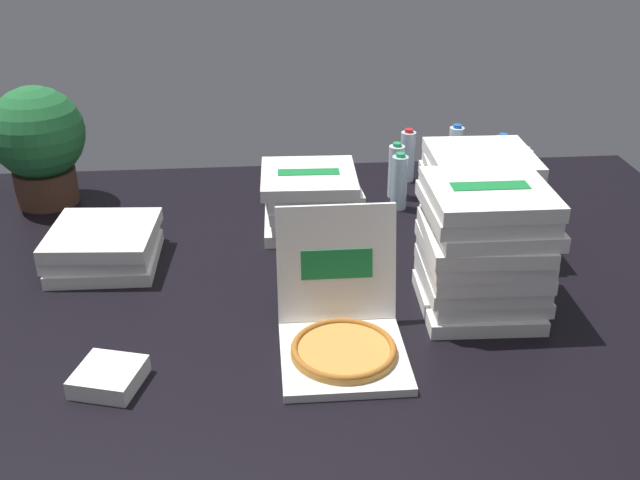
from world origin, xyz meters
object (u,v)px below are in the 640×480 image
Objects in this scene: open_pizza_box at (342,326)px; ice_bucket at (460,182)px; water_bottle_5 at (407,156)px; water_bottle_1 at (482,191)px; potted_plant at (39,141)px; water_bottle_4 at (455,151)px; pizza_stack_right_near at (104,246)px; water_bottle_3 at (522,176)px; pizza_stack_center_near at (312,199)px; napkin_pile at (109,377)px; water_bottle_6 at (396,171)px; water_bottle_0 at (501,161)px; water_bottle_2 at (399,182)px; pizza_stack_center_far at (483,248)px; pizza_stack_right_mid at (477,200)px.

ice_bucket is (0.64, 1.11, -0.01)m from open_pizza_box.
water_bottle_1 is at bearing -62.20° from water_bottle_5.
water_bottle_4 is at bearing 5.24° from potted_plant.
pizza_stack_right_near is 1.62× the size of water_bottle_3.
open_pizza_box is 1.12× the size of pizza_stack_center_near.
potted_plant is (-1.80, 0.30, 0.16)m from water_bottle_1.
napkin_pile is (-1.11, -1.44, -0.09)m from water_bottle_5.
pizza_stack_right_near is 0.71m from potted_plant.
potted_plant is at bearing -175.63° from water_bottle_5.
open_pizza_box is at bearing -116.48° from water_bottle_4.
napkin_pile is at bearing -169.49° from open_pizza_box.
ice_bucket is at bearing 162.88° from water_bottle_3.
ice_bucket is at bearing 97.36° from water_bottle_1.
water_bottle_6 reaches higher than pizza_stack_center_near.
pizza_stack_right_near is 0.74m from napkin_pile.
open_pizza_box is 1.48m from water_bottle_0.
pizza_stack_center_near is 1.66× the size of water_bottle_2.
water_bottle_0 is at bearing 9.34° from water_bottle_6.
water_bottle_2 is (-0.49, -0.21, 0.00)m from water_bottle_0.
pizza_stack_center_far is 1.74× the size of water_bottle_3.
potted_plant reaches higher than pizza_stack_center_far.
open_pizza_box reaches higher than water_bottle_6.
ice_bucket reaches higher than napkin_pile.
pizza_stack_right_mid is 2.42× the size of napkin_pile.
water_bottle_3 is (0.91, 0.18, -0.00)m from pizza_stack_center_near.
water_bottle_3 is at bearing -57.36° from water_bottle_4.
pizza_stack_right_mid is 0.65m from water_bottle_0.
water_bottle_1 is at bearing 74.05° from pizza_stack_center_far.
ice_bucket is 1.21× the size of water_bottle_0.
water_bottle_3 is at bearing -77.73° from water_bottle_0.
water_bottle_1 is 1.00× the size of water_bottle_3.
water_bottle_0 is 0.37m from water_bottle_1.
potted_plant reaches higher than water_bottle_6.
pizza_stack_center_near reaches higher than ice_bucket.
pizza_stack_right_near is 1.62× the size of water_bottle_4.
pizza_stack_center_near is (0.77, 0.25, 0.05)m from pizza_stack_right_near.
water_bottle_4 and water_bottle_5 have the same top height.
water_bottle_0 is (1.64, 0.61, 0.05)m from pizza_stack_right_near.
pizza_stack_right_mid is at bearing -67.01° from water_bottle_6.
open_pizza_box reaches higher than water_bottle_5.
pizza_stack_center_near is 1.37× the size of ice_bucket.
open_pizza_box reaches higher than napkin_pile.
ice_bucket is at bearing -98.31° from water_bottle_4.
pizza_stack_center_far is 1.20m from napkin_pile.
pizza_stack_right_near is 1.34× the size of ice_bucket.
pizza_stack_center_near is 0.80× the size of potted_plant.
open_pizza_box reaches higher than water_bottle_2.
open_pizza_box is 1.86× the size of water_bottle_1.
water_bottle_6 is at bearing -115.15° from water_bottle_5.
water_bottle_4 is (0.70, 0.50, -0.00)m from pizza_stack_center_near.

